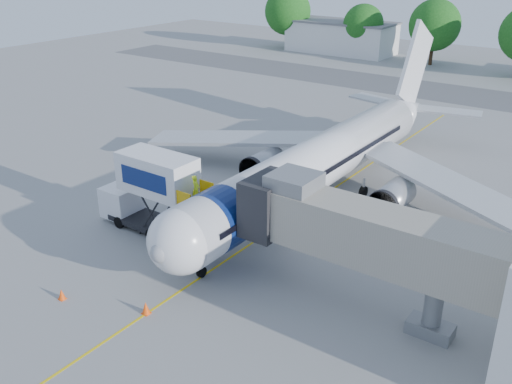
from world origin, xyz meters
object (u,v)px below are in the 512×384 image
Objects in this scene: jet_bridge at (352,231)px; catering_hiloader at (152,193)px; aircraft at (322,161)px; ground_tug at (103,379)px.

jet_bridge is 1.64× the size of catering_hiloader.
aircraft is 2.71× the size of jet_bridge.
jet_bridge is (7.99, -11.12, 1.39)m from aircraft.
catering_hiloader is 14.99m from ground_tug.
aircraft is at bearing 125.70° from jet_bridge.
ground_tug is at bearing -53.15° from catering_hiloader.
jet_bridge is at bearing -54.30° from aircraft.
catering_hiloader is 2.32× the size of ground_tug.
jet_bridge is 13.54m from ground_tug.
aircraft is 4.44× the size of catering_hiloader.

